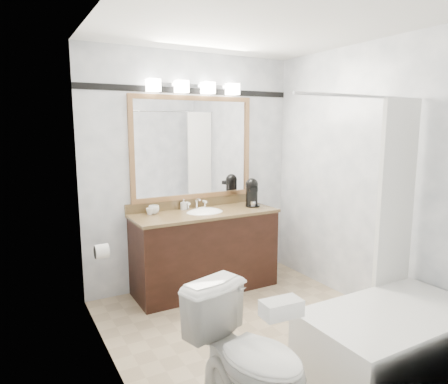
{
  "coord_description": "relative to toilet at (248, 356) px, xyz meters",
  "views": [
    {
      "loc": [
        -1.81,
        -2.64,
        1.74
      ],
      "look_at": [
        -0.14,
        0.35,
        1.17
      ],
      "focal_mm": 32.0,
      "sensor_mm": 36.0,
      "label": 1
    }
  ],
  "objects": [
    {
      "name": "vanity",
      "position": [
        0.63,
        1.83,
        0.05
      ],
      "size": [
        1.53,
        0.58,
        0.97
      ],
      "color": "black",
      "rests_on": "ground"
    },
    {
      "name": "soap_bottle_a",
      "position": [
        0.48,
        2.04,
        0.52
      ],
      "size": [
        0.05,
        0.05,
        0.12
      ],
      "primitive_type": "imported",
      "rotation": [
        0.0,
        0.0,
        0.03
      ],
      "color": "white",
      "rests_on": "vanity"
    },
    {
      "name": "cup_left",
      "position": [
        0.13,
        2.0,
        0.5
      ],
      "size": [
        0.14,
        0.14,
        0.09
      ],
      "primitive_type": "imported",
      "rotation": [
        0.0,
        0.0,
        -0.41
      ],
      "color": "white",
      "rests_on": "vanity"
    },
    {
      "name": "accent_stripe",
      "position": [
        0.63,
        2.11,
        1.71
      ],
      "size": [
        2.4,
        0.01,
        0.06
      ],
      "primitive_type": "cube",
      "color": "black",
      "rests_on": "room"
    },
    {
      "name": "tp_roll",
      "position": [
        -0.51,
        1.48,
        0.31
      ],
      "size": [
        0.11,
        0.12,
        0.12
      ],
      "primitive_type": "cylinder",
      "rotation": [
        0.0,
        1.57,
        0.0
      ],
      "color": "white",
      "rests_on": "room"
    },
    {
      "name": "vanity_light_bar",
      "position": [
        0.63,
        2.04,
        1.74
      ],
      "size": [
        1.02,
        0.14,
        0.12
      ],
      "color": "silver",
      "rests_on": "room"
    },
    {
      "name": "toilet",
      "position": [
        0.0,
        0.0,
        0.0
      ],
      "size": [
        0.63,
        0.86,
        0.78
      ],
      "primitive_type": "imported",
      "rotation": [
        0.0,
        0.0,
        0.29
      ],
      "color": "white",
      "rests_on": "ground"
    },
    {
      "name": "mirror",
      "position": [
        0.63,
        2.1,
        1.11
      ],
      "size": [
        1.4,
        0.04,
        1.1
      ],
      "color": "#9F7147",
      "rests_on": "room"
    },
    {
      "name": "soap_bar",
      "position": [
        0.65,
        1.95,
        0.47
      ],
      "size": [
        0.07,
        0.05,
        0.02
      ],
      "primitive_type": "cube",
      "rotation": [
        0.0,
        0.0,
        0.08
      ],
      "color": "beige",
      "rests_on": "vanity"
    },
    {
      "name": "bathtub",
      "position": [
        1.18,
        -0.08,
        -0.11
      ],
      "size": [
        1.3,
        0.75,
        1.96
      ],
      "color": "white",
      "rests_on": "ground"
    },
    {
      "name": "coffee_maker",
      "position": [
        1.23,
        1.86,
        0.62
      ],
      "size": [
        0.17,
        0.2,
        0.31
      ],
      "rotation": [
        0.0,
        0.0,
        -0.37
      ],
      "color": "black",
      "rests_on": "vanity"
    },
    {
      "name": "cup_right",
      "position": [
        0.08,
        1.98,
        0.49
      ],
      "size": [
        0.08,
        0.08,
        0.07
      ],
      "primitive_type": "imported",
      "rotation": [
        0.0,
        0.0,
        -0.11
      ],
      "color": "white",
      "rests_on": "vanity"
    },
    {
      "name": "tissue_box",
      "position": [
        0.0,
        -0.31,
        0.43
      ],
      "size": [
        0.22,
        0.13,
        0.09
      ],
      "primitive_type": "cube",
      "rotation": [
        0.0,
        0.0,
        -0.07
      ],
      "color": "white",
      "rests_on": "toilet"
    },
    {
      "name": "room",
      "position": [
        0.63,
        0.81,
        0.86
      ],
      "size": [
        2.42,
        2.62,
        2.52
      ],
      "color": "tan",
      "rests_on": "ground"
    }
  ]
}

